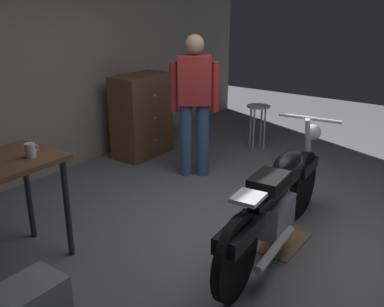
# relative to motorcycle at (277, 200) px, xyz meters

# --- Properties ---
(ground_plane) EXTENTS (12.00, 12.00, 0.00)m
(ground_plane) POSITION_rel_motorcycle_xyz_m (0.11, 0.23, -0.45)
(ground_plane) COLOR slate
(back_wall) EXTENTS (8.00, 0.12, 3.10)m
(back_wall) POSITION_rel_motorcycle_xyz_m (0.11, 3.03, 1.10)
(back_wall) COLOR gray
(back_wall) RESTS_ON ground_plane
(motorcycle) EXTENTS (2.19, 0.60, 1.00)m
(motorcycle) POSITION_rel_motorcycle_xyz_m (0.00, 0.00, 0.00)
(motorcycle) COLOR black
(motorcycle) RESTS_ON ground_plane
(person_standing) EXTENTS (0.40, 0.48, 1.67)m
(person_standing) POSITION_rel_motorcycle_xyz_m (0.96, 1.54, 0.48)
(person_standing) COLOR #415D84
(person_standing) RESTS_ON ground_plane
(shop_stool) EXTENTS (0.32, 0.32, 0.64)m
(shop_stool) POSITION_rel_motorcycle_xyz_m (2.24, 1.35, 0.05)
(shop_stool) COLOR #B2B2B7
(shop_stool) RESTS_ON ground_plane
(wooden_dresser) EXTENTS (0.80, 0.47, 1.10)m
(wooden_dresser) POSITION_rel_motorcycle_xyz_m (1.15, 2.53, 0.10)
(wooden_dresser) COLOR brown
(wooden_dresser) RESTS_ON ground_plane
(drip_tray) EXTENTS (0.56, 0.40, 0.01)m
(drip_tray) POSITION_rel_motorcycle_xyz_m (0.10, 0.00, -0.44)
(drip_tray) COLOR olive
(drip_tray) RESTS_ON ground_plane
(storage_bin) EXTENTS (0.44, 0.32, 0.34)m
(storage_bin) POSITION_rel_motorcycle_xyz_m (-1.85, 0.85, -0.28)
(storage_bin) COLOR gray
(storage_bin) RESTS_ON ground_plane
(mug_white_ceramic) EXTENTS (0.12, 0.08, 0.11)m
(mug_white_ceramic) POSITION_rel_motorcycle_xyz_m (-1.29, 1.48, 0.51)
(mug_white_ceramic) COLOR white
(mug_white_ceramic) RESTS_ON workbench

